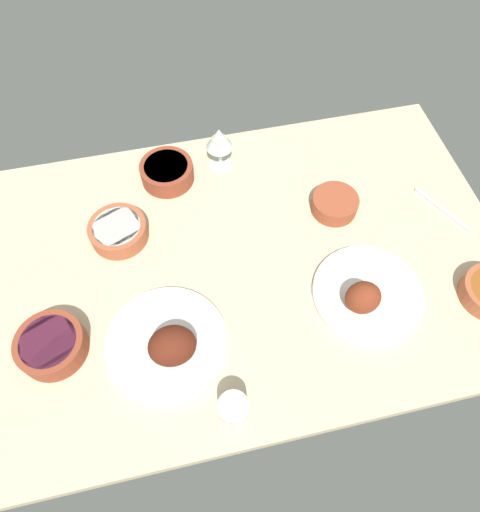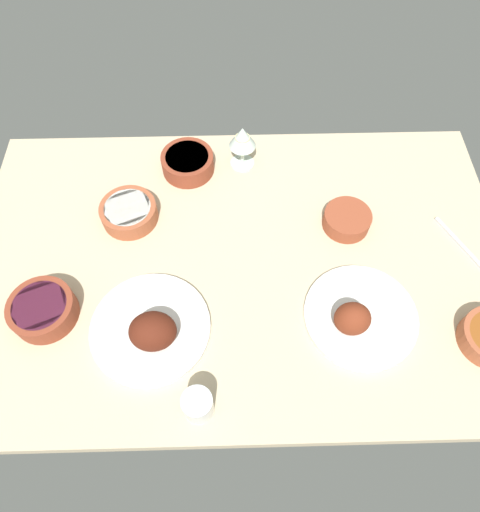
{
  "view_description": "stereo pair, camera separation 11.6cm",
  "coord_description": "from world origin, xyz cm",
  "px_view_note": "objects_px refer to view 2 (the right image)",
  "views": [
    {
      "loc": [
        -13.03,
        -58.31,
        106.1
      ],
      "look_at": [
        0.0,
        0.0,
        6.0
      ],
      "focal_mm": 31.94,
      "sensor_mm": 36.0,
      "label": 1
    },
    {
      "loc": [
        -1.48,
        -59.73,
        106.1
      ],
      "look_at": [
        0.0,
        0.0,
        6.0
      ],
      "focal_mm": 31.94,
      "sensor_mm": 36.0,
      "label": 2
    }
  ],
  "objects_px": {
    "water_tumbler": "(198,405)",
    "fork_loose": "(459,243)",
    "bowl_onions": "(43,310)",
    "wine_glass": "(242,139)",
    "plate_near_viewer": "(151,329)",
    "bowl_potatoes": "(347,219)",
    "bowl_sauce": "(188,162)",
    "bowl_cream": "(129,212)",
    "plate_center_main": "(358,317)"
  },
  "relations": [
    {
      "from": "bowl_sauce",
      "to": "bowl_onions",
      "type": "bearing_deg",
      "value": -125.68
    },
    {
      "from": "wine_glass",
      "to": "fork_loose",
      "type": "height_order",
      "value": "wine_glass"
    },
    {
      "from": "plate_center_main",
      "to": "bowl_potatoes",
      "type": "bearing_deg",
      "value": 87.07
    },
    {
      "from": "plate_near_viewer",
      "to": "fork_loose",
      "type": "height_order",
      "value": "plate_near_viewer"
    },
    {
      "from": "plate_near_viewer",
      "to": "bowl_cream",
      "type": "xyz_separation_m",
      "value": [
        -0.09,
        0.34,
        -0.0
      ]
    },
    {
      "from": "bowl_onions",
      "to": "water_tumbler",
      "type": "height_order",
      "value": "water_tumbler"
    },
    {
      "from": "bowl_cream",
      "to": "plate_near_viewer",
      "type": "bearing_deg",
      "value": -75.71
    },
    {
      "from": "bowl_potatoes",
      "to": "bowl_cream",
      "type": "distance_m",
      "value": 0.59
    },
    {
      "from": "wine_glass",
      "to": "water_tumbler",
      "type": "bearing_deg",
      "value": -99.06
    },
    {
      "from": "plate_center_main",
      "to": "fork_loose",
      "type": "bearing_deg",
      "value": 34.64
    },
    {
      "from": "plate_center_main",
      "to": "bowl_cream",
      "type": "distance_m",
      "value": 0.65
    },
    {
      "from": "plate_near_viewer",
      "to": "bowl_sauce",
      "type": "relative_size",
      "value": 1.89
    },
    {
      "from": "water_tumbler",
      "to": "bowl_sauce",
      "type": "bearing_deg",
      "value": 93.84
    },
    {
      "from": "bowl_potatoes",
      "to": "plate_near_viewer",
      "type": "bearing_deg",
      "value": -148.9
    },
    {
      "from": "plate_near_viewer",
      "to": "bowl_potatoes",
      "type": "relative_size",
      "value": 2.26
    },
    {
      "from": "bowl_onions",
      "to": "bowl_potatoes",
      "type": "bearing_deg",
      "value": 17.98
    },
    {
      "from": "plate_center_main",
      "to": "water_tumbler",
      "type": "height_order",
      "value": "plate_center_main"
    },
    {
      "from": "plate_center_main",
      "to": "wine_glass",
      "type": "distance_m",
      "value": 0.58
    },
    {
      "from": "plate_near_viewer",
      "to": "bowl_sauce",
      "type": "xyz_separation_m",
      "value": [
        0.07,
        0.51,
        0.0
      ]
    },
    {
      "from": "plate_near_viewer",
      "to": "wine_glass",
      "type": "height_order",
      "value": "wine_glass"
    },
    {
      "from": "plate_center_main",
      "to": "wine_glass",
      "type": "xyz_separation_m",
      "value": [
        -0.26,
        0.51,
        0.08
      ]
    },
    {
      "from": "bowl_onions",
      "to": "bowl_cream",
      "type": "relative_size",
      "value": 1.02
    },
    {
      "from": "bowl_onions",
      "to": "bowl_sauce",
      "type": "height_order",
      "value": "bowl_onions"
    },
    {
      "from": "plate_center_main",
      "to": "water_tumbler",
      "type": "distance_m",
      "value": 0.42
    },
    {
      "from": "bowl_cream",
      "to": "wine_glass",
      "type": "relative_size",
      "value": 1.09
    },
    {
      "from": "water_tumbler",
      "to": "fork_loose",
      "type": "distance_m",
      "value": 0.79
    },
    {
      "from": "bowl_onions",
      "to": "wine_glass",
      "type": "distance_m",
      "value": 0.68
    },
    {
      "from": "bowl_onions",
      "to": "water_tumbler",
      "type": "relative_size",
      "value": 2.0
    },
    {
      "from": "fork_loose",
      "to": "plate_center_main",
      "type": "bearing_deg",
      "value": 97.64
    },
    {
      "from": "bowl_potatoes",
      "to": "water_tumbler",
      "type": "height_order",
      "value": "water_tumbler"
    },
    {
      "from": "water_tumbler",
      "to": "wine_glass",
      "type": "bearing_deg",
      "value": 80.94
    },
    {
      "from": "bowl_onions",
      "to": "bowl_cream",
      "type": "bearing_deg",
      "value": 58.47
    },
    {
      "from": "bowl_sauce",
      "to": "bowl_cream",
      "type": "xyz_separation_m",
      "value": [
        -0.15,
        -0.17,
        -0.0
      ]
    },
    {
      "from": "bowl_potatoes",
      "to": "bowl_sauce",
      "type": "distance_m",
      "value": 0.48
    },
    {
      "from": "bowl_onions",
      "to": "fork_loose",
      "type": "xyz_separation_m",
      "value": [
        1.05,
        0.18,
        -0.03
      ]
    },
    {
      "from": "plate_near_viewer",
      "to": "bowl_onions",
      "type": "height_order",
      "value": "plate_near_viewer"
    },
    {
      "from": "wine_glass",
      "to": "fork_loose",
      "type": "distance_m",
      "value": 0.65
    },
    {
      "from": "bowl_sauce",
      "to": "bowl_potatoes",
      "type": "bearing_deg",
      "value": -25.79
    },
    {
      "from": "plate_near_viewer",
      "to": "bowl_cream",
      "type": "bearing_deg",
      "value": 104.29
    },
    {
      "from": "bowl_onions",
      "to": "wine_glass",
      "type": "xyz_separation_m",
      "value": [
        0.49,
        0.47,
        0.07
      ]
    },
    {
      "from": "bowl_potatoes",
      "to": "bowl_cream",
      "type": "relative_size",
      "value": 0.83
    },
    {
      "from": "bowl_cream",
      "to": "fork_loose",
      "type": "relative_size",
      "value": 0.83
    },
    {
      "from": "plate_near_viewer",
      "to": "bowl_potatoes",
      "type": "xyz_separation_m",
      "value": [
        0.5,
        0.3,
        -0.0
      ]
    },
    {
      "from": "plate_near_viewer",
      "to": "plate_center_main",
      "type": "bearing_deg",
      "value": 2.47
    },
    {
      "from": "plate_center_main",
      "to": "bowl_potatoes",
      "type": "distance_m",
      "value": 0.28
    },
    {
      "from": "bowl_onions",
      "to": "wine_glass",
      "type": "height_order",
      "value": "wine_glass"
    },
    {
      "from": "plate_center_main",
      "to": "plate_near_viewer",
      "type": "xyz_separation_m",
      "value": [
        -0.49,
        -0.02,
        0.0
      ]
    },
    {
      "from": "plate_center_main",
      "to": "bowl_onions",
      "type": "height_order",
      "value": "plate_center_main"
    },
    {
      "from": "bowl_cream",
      "to": "bowl_potatoes",
      "type": "bearing_deg",
      "value": -3.64
    },
    {
      "from": "plate_near_viewer",
      "to": "fork_loose",
      "type": "bearing_deg",
      "value": 16.39
    }
  ]
}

